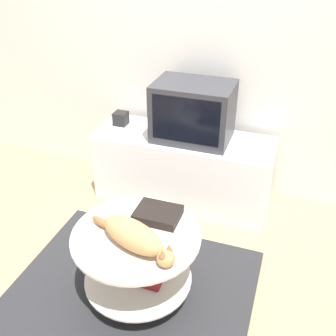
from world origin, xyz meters
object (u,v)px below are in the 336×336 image
cat (134,236)px  tv (193,112)px  speaker (121,118)px  dvd_box (158,214)px

cat → tv: bearing=111.0°
speaker → cat: bearing=-62.1°
speaker → dvd_box: (0.65, -0.91, -0.10)m
dvd_box → tv: bearing=93.5°
dvd_box → cat: cat is taller
speaker → dvd_box: size_ratio=0.41×
tv → dvd_box: bearing=-86.5°
tv → cat: size_ratio=1.01×
tv → dvd_box: (0.05, -0.87, -0.26)m
speaker → dvd_box: bearing=-54.6°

